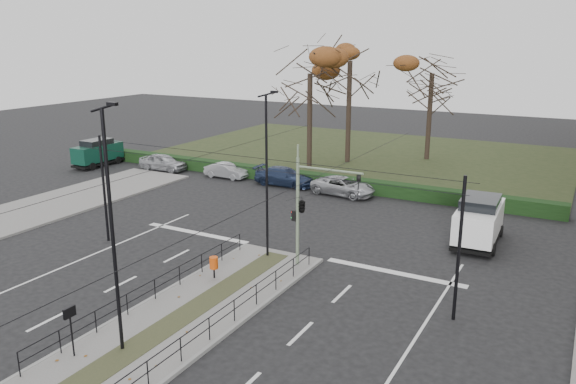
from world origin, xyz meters
name	(u,v)px	position (x,y,z in m)	size (l,w,h in m)	color
ground	(229,289)	(0.00, 0.00, 0.00)	(140.00, 140.00, 0.00)	black
median_island	(195,310)	(0.00, -2.50, 0.07)	(4.40, 15.00, 0.14)	#615F5C
park	(363,154)	(-6.00, 32.00, 0.05)	(38.00, 26.00, 0.10)	#232E17
hedge	(301,178)	(-6.00, 18.60, 0.50)	(38.00, 1.00, 1.00)	black
median_railing	(193,291)	(0.00, -2.60, 0.98)	(4.14, 13.24, 0.92)	black
catenary	(247,208)	(0.00, 1.62, 3.42)	(20.00, 34.00, 6.00)	black
traffic_light	(303,204)	(1.81, 3.81, 3.29)	(3.67, 2.09, 5.40)	gray
litter_bin	(214,263)	(-1.13, 0.42, 0.88)	(0.41, 0.41, 1.04)	black
info_panel	(70,318)	(-1.50, -7.45, 1.62)	(0.11, 0.49, 1.88)	black
streetlamp_median_near	(113,231)	(-0.33, -6.28, 4.66)	(0.74, 0.15, 8.90)	black
streetlamp_median_far	(267,175)	(-0.36, 4.05, 4.44)	(0.71, 0.14, 8.46)	black
parked_car_first	(163,162)	(-18.61, 17.06, 0.73)	(1.72, 4.26, 1.45)	#A0A2A7
parked_car_second	(226,171)	(-12.30, 17.47, 0.60)	(1.27, 3.65, 1.20)	#A0A2A7
parked_car_third	(285,176)	(-6.89, 17.63, 0.70)	(1.97, 4.83, 1.40)	#202D4C
parked_car_fourth	(343,186)	(-1.82, 17.23, 0.66)	(2.17, 4.72, 1.31)	#A0A2A7
white_van	(479,219)	(8.71, 11.63, 1.36)	(2.44, 5.12, 2.64)	white
green_van	(98,152)	(-24.90, 15.68, 1.25)	(1.95, 4.72, 2.40)	#0B3225
rust_tree	(350,61)	(-5.86, 27.61, 9.14)	(8.52, 8.52, 11.91)	black
bare_tree_center	(432,80)	(0.20, 32.37, 7.41)	(6.49, 6.49, 10.49)	black
bare_tree_near	(310,81)	(-7.87, 23.82, 7.59)	(6.83, 6.83, 10.74)	black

